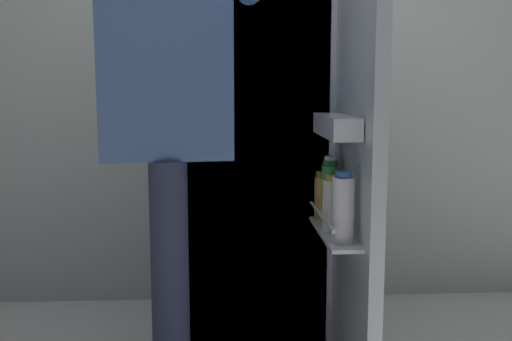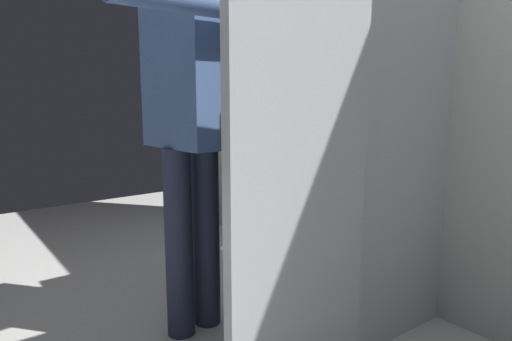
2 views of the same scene
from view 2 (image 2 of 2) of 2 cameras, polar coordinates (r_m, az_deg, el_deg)
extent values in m
cube|color=beige|center=(2.41, 18.10, 14.27)|extent=(4.40, 0.10, 2.54)
cube|color=silver|center=(2.13, 11.84, 2.99)|extent=(0.60, 0.62, 1.63)
cube|color=white|center=(1.91, 5.72, 2.40)|extent=(0.56, 0.01, 1.59)
cube|color=white|center=(1.93, 6.79, 5.50)|extent=(0.52, 0.09, 0.01)
cube|color=silver|center=(1.48, 5.68, -0.13)|extent=(0.05, 0.58, 1.55)
cube|color=white|center=(1.60, 3.73, -8.45)|extent=(0.10, 0.47, 0.01)
cylinder|color=silver|center=(1.61, 2.71, -6.00)|extent=(0.01, 0.45, 0.01)
cube|color=white|center=(1.52, 3.88, 4.72)|extent=(0.09, 0.40, 0.07)
cylinder|color=white|center=(1.48, -0.70, -5.45)|extent=(0.07, 0.07, 0.21)
cylinder|color=#335BB2|center=(1.45, -0.71, -1.11)|extent=(0.05, 0.05, 0.02)
cylinder|color=gold|center=(1.70, 8.59, -4.47)|extent=(0.06, 0.06, 0.16)
cylinder|color=#BC8419|center=(1.68, 8.66, -1.55)|extent=(0.05, 0.05, 0.02)
cylinder|color=green|center=(1.64, 6.86, -4.00)|extent=(0.06, 0.06, 0.21)
cylinder|color=#195B28|center=(1.61, 6.95, -0.03)|extent=(0.05, 0.05, 0.02)
cylinder|color=#EDE5CC|center=(1.58, 3.48, -5.11)|extent=(0.07, 0.07, 0.18)
cylinder|color=#B78933|center=(1.55, 3.51, -1.66)|extent=(0.05, 0.05, 0.02)
cylinder|color=#333842|center=(1.64, 6.98, -3.84)|extent=(0.06, 0.06, 0.22)
cylinder|color=silver|center=(1.61, 7.07, 0.38)|extent=(0.04, 0.04, 0.03)
cylinder|color=tan|center=(1.71, 8.55, -4.41)|extent=(0.06, 0.06, 0.16)
cylinder|color=#996623|center=(1.69, 8.63, -1.48)|extent=(0.05, 0.05, 0.02)
cylinder|color=#2D334C|center=(2.09, -6.29, -8.27)|extent=(0.12, 0.12, 0.83)
cylinder|color=#2D334C|center=(2.01, -9.66, -9.09)|extent=(0.12, 0.12, 0.83)
cube|color=#4C6BA3|center=(1.94, -8.44, 11.61)|extent=(0.43, 0.26, 0.59)
cylinder|color=#4C6BA3|center=(2.06, -3.72, 10.95)|extent=(0.08, 0.08, 0.55)
cylinder|color=#4C6BA3|center=(1.63, -8.97, 20.29)|extent=(0.14, 0.56, 0.08)
camera|label=1|loc=(1.82, -69.89, 3.67)|focal=42.12mm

